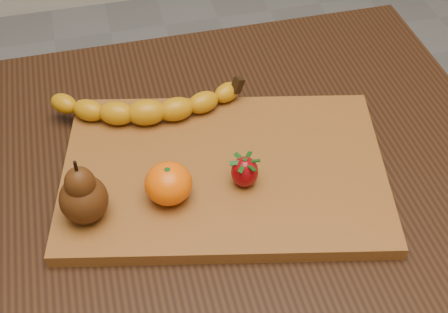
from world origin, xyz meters
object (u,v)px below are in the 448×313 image
object	(u,v)px
pear	(82,190)
table	(174,224)
cutting_board	(224,171)
mandarin	(168,183)

from	to	relation	value
pear	table	bearing A→B (deg)	23.56
table	cutting_board	bearing A→B (deg)	-7.12
mandarin	table	bearing A→B (deg)	80.84
cutting_board	pear	size ratio (longest dim) A/B	4.60
pear	mandarin	distance (m)	0.11
mandarin	pear	bearing A→B (deg)	-177.63
cutting_board	mandarin	xyz separation A→B (m)	(-0.08, -0.04, 0.04)
table	mandarin	world-z (taller)	mandarin
table	cutting_board	xyz separation A→B (m)	(0.08, -0.01, 0.11)
table	mandarin	size ratio (longest dim) A/B	15.84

